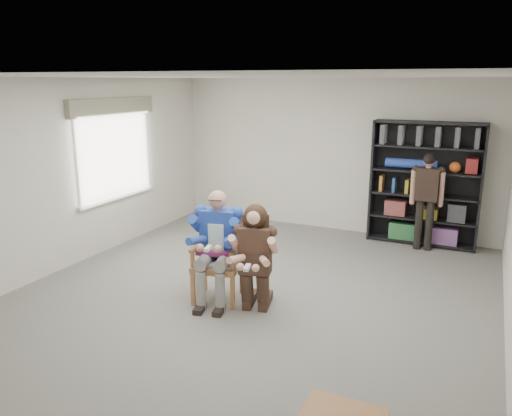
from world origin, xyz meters
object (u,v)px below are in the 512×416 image
at_px(kneeling_woman, 255,260).
at_px(armchair, 218,258).
at_px(standing_man, 426,202).
at_px(seated_man, 217,246).
at_px(bookshelf, 425,184).

bearing_deg(kneeling_woman, armchair, 154.93).
relative_size(armchair, standing_man, 0.69).
bearing_deg(armchair, seated_man, 0.00).
xyz_separation_m(kneeling_woman, standing_man, (1.55, 3.29, 0.15)).
distance_m(kneeling_woman, standing_man, 3.64).
height_order(bookshelf, standing_man, bookshelf).
distance_m(armchair, standing_man, 3.83).
height_order(armchair, bookshelf, bookshelf).
bearing_deg(kneeling_woman, bookshelf, 54.29).
xyz_separation_m(seated_man, bookshelf, (2.06, 3.49, 0.33)).
height_order(seated_man, bookshelf, bookshelf).
height_order(kneeling_woman, standing_man, standing_man).
xyz_separation_m(armchair, seated_man, (0.00, 0.00, 0.17)).
xyz_separation_m(bookshelf, standing_man, (0.07, -0.32, -0.24)).
relative_size(bookshelf, standing_man, 1.29).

